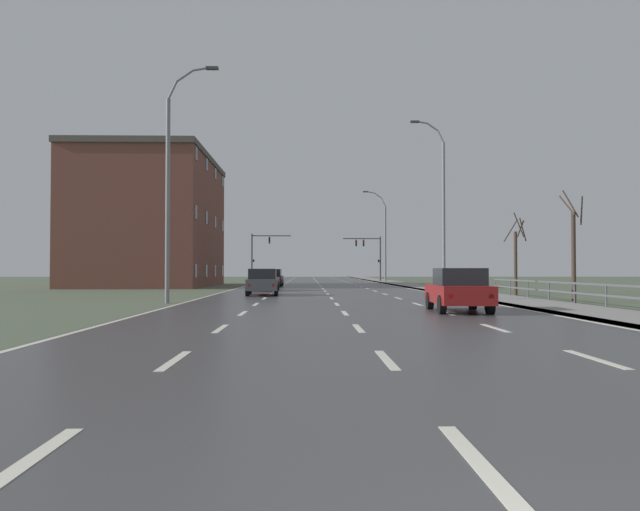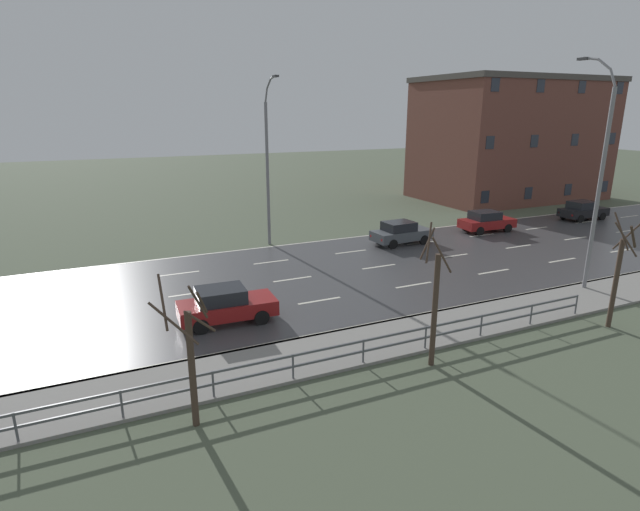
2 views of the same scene
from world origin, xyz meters
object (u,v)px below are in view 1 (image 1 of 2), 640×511
(street_lamp_midground, at_px, (442,208))
(car_near_left, at_px, (264,280))
(traffic_signal_left, at_px, (259,250))
(car_far_left, at_px, (262,282))
(brick_building, at_px, (151,221))
(traffic_signal_right, at_px, (371,251))
(car_near_right, at_px, (458,290))
(street_lamp_distant, at_px, (384,238))
(car_distant, at_px, (272,278))
(street_lamp_left_bank, at_px, (171,186))

(street_lamp_midground, xyz_separation_m, car_near_left, (-11.80, 4.36, -4.73))
(traffic_signal_left, xyz_separation_m, car_near_left, (2.72, -30.23, -3.06))
(car_far_left, height_order, brick_building, brick_building)
(traffic_signal_right, height_order, car_near_right, traffic_signal_right)
(street_lamp_midground, distance_m, brick_building, 28.75)
(traffic_signal_right, xyz_separation_m, car_near_left, (-11.04, -31.84, -3.07))
(street_lamp_distant, distance_m, car_distant, 19.03)
(traffic_signal_right, xyz_separation_m, car_near_right, (-2.62, -53.78, -3.07))
(street_lamp_left_bank, distance_m, traffic_signal_right, 49.88)
(traffic_signal_left, bearing_deg, street_lamp_midground, -67.23)
(car_distant, bearing_deg, street_lamp_left_bank, -96.04)
(car_distant, xyz_separation_m, car_near_right, (8.43, -32.26, 0.00))
(car_far_left, bearing_deg, traffic_signal_right, 72.58)
(street_lamp_midground, bearing_deg, traffic_signal_right, 91.19)
(street_lamp_midground, relative_size, traffic_signal_left, 1.91)
(traffic_signal_left, xyz_separation_m, car_near_right, (11.15, -52.17, -3.06))
(street_lamp_left_bank, distance_m, car_far_left, 9.94)
(car_near_right, bearing_deg, street_lamp_left_bank, 155.10)
(street_lamp_left_bank, height_order, car_near_left, street_lamp_left_bank)
(street_lamp_distant, xyz_separation_m, traffic_signal_left, (-14.46, 5.56, -1.21))
(street_lamp_left_bank, xyz_separation_m, car_near_right, (11.57, -5.98, -4.50))
(car_near_left, xyz_separation_m, brick_building, (-11.30, 12.76, 5.17))
(street_lamp_left_bank, xyz_separation_m, car_near_left, (3.14, 15.96, -4.50))
(street_lamp_distant, relative_size, brick_building, 0.57)
(car_distant, bearing_deg, street_lamp_midground, -50.42)
(traffic_signal_left, bearing_deg, car_far_left, -85.27)
(car_distant, relative_size, brick_building, 0.23)
(traffic_signal_right, height_order, car_near_left, traffic_signal_right)
(street_lamp_midground, bearing_deg, car_near_right, -100.85)
(street_lamp_midground, distance_m, street_lamp_distant, 29.02)
(street_lamp_midground, distance_m, traffic_signal_right, 36.24)
(street_lamp_left_bank, height_order, brick_building, brick_building)
(car_near_right, distance_m, brick_building, 40.25)
(street_lamp_distant, distance_m, traffic_signal_right, 7.31)
(street_lamp_midground, distance_m, traffic_signal_left, 37.54)
(brick_building, bearing_deg, street_lamp_left_bank, -74.15)
(street_lamp_midground, relative_size, car_near_right, 2.70)
(street_lamp_distant, relative_size, car_near_left, 2.48)
(street_lamp_left_bank, xyz_separation_m, car_far_left, (3.57, 8.11, -4.50))
(traffic_signal_right, distance_m, brick_building, 29.45)
(car_near_right, bearing_deg, car_near_left, 113.43)
(street_lamp_distant, distance_m, brick_building, 25.95)
(traffic_signal_right, bearing_deg, street_lamp_left_bank, -106.53)
(traffic_signal_right, xyz_separation_m, car_distant, (-11.05, -21.52, -3.07))
(street_lamp_left_bank, height_order, traffic_signal_right, street_lamp_left_bank)
(traffic_signal_right, distance_m, car_far_left, 41.20)
(car_near_right, bearing_deg, car_distant, 107.07)
(street_lamp_distant, bearing_deg, car_near_left, -115.46)
(street_lamp_midground, height_order, street_lamp_left_bank, street_lamp_midground)
(street_lamp_distant, height_order, traffic_signal_right, street_lamp_distant)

